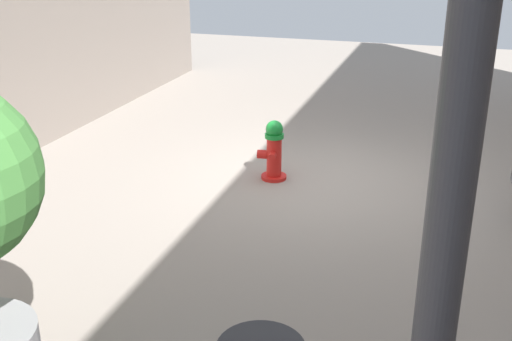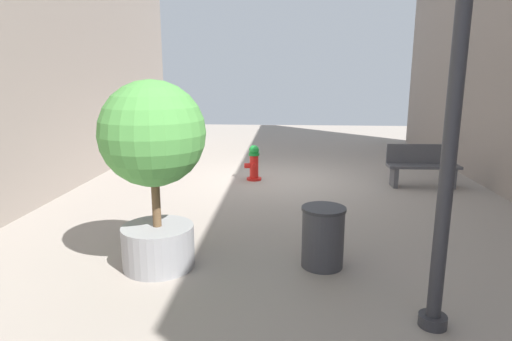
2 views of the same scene
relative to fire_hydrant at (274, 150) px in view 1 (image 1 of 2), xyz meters
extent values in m
plane|color=gray|center=(-0.67, -0.03, -0.42)|extent=(23.40, 23.40, 0.00)
cylinder|color=red|center=(-0.01, 0.00, -0.40)|extent=(0.36, 0.36, 0.05)
cylinder|color=red|center=(-0.01, 0.00, -0.10)|extent=(0.21, 0.21, 0.55)
cylinder|color=#198C33|center=(-0.01, 0.00, 0.21)|extent=(0.26, 0.26, 0.06)
sphere|color=#198C33|center=(-0.01, 0.00, 0.30)|extent=(0.24, 0.24, 0.24)
cylinder|color=red|center=(-0.03, 0.15, -0.03)|extent=(0.11, 0.14, 0.09)
cylinder|color=red|center=(0.01, -0.15, -0.03)|extent=(0.11, 0.14, 0.09)
cylinder|color=red|center=(0.16, 0.02, -0.07)|extent=(0.16, 0.14, 0.12)
camera|label=1|loc=(-2.23, 7.85, 2.87)|focal=43.73mm
camera|label=2|loc=(-0.76, 10.06, 2.06)|focal=30.09mm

